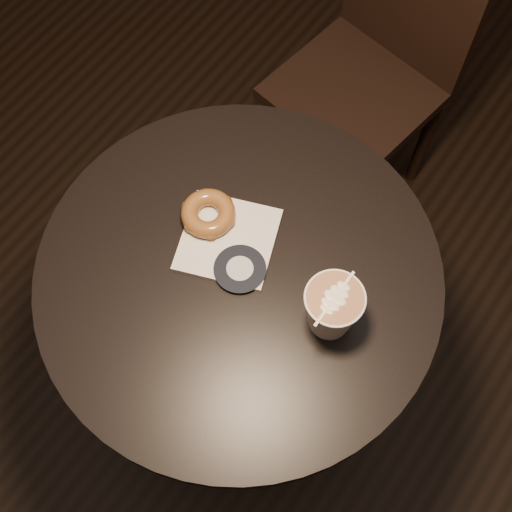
% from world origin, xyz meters
% --- Properties ---
extents(cafe_table, '(0.70, 0.70, 0.75)m').
position_xyz_m(cafe_table, '(0.00, 0.00, 0.55)').
color(cafe_table, black).
rests_on(cafe_table, ground).
extents(chair, '(0.41, 0.41, 0.92)m').
position_xyz_m(chair, '(-0.14, 0.76, 0.51)').
color(chair, black).
rests_on(chair, ground).
extents(pastry_bag, '(0.20, 0.20, 0.01)m').
position_xyz_m(pastry_bag, '(-0.05, 0.04, 0.75)').
color(pastry_bag, white).
rests_on(pastry_bag, cafe_table).
extents(doughnut, '(0.10, 0.10, 0.03)m').
position_xyz_m(doughnut, '(-0.10, 0.05, 0.77)').
color(doughnut, brown).
rests_on(doughnut, pastry_bag).
extents(latte_cup, '(0.10, 0.10, 0.11)m').
position_xyz_m(latte_cup, '(0.17, 0.02, 0.80)').
color(latte_cup, white).
rests_on(latte_cup, cafe_table).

